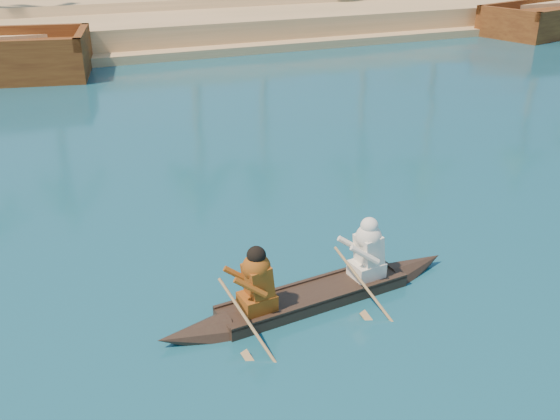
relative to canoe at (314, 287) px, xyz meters
name	(u,v)px	position (x,y,z in m)	size (l,w,h in m)	color
shrub_cluster	(20,12)	(-3.18, 28.63, 0.92)	(100.00, 6.00, 2.40)	#183312
canoe	(314,287)	(0.00, 0.00, 0.00)	(5.24, 1.21, 1.43)	#30241A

